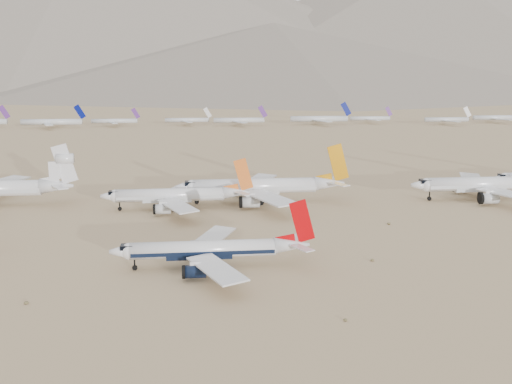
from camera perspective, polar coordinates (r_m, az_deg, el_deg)
The scene contains 9 objects.
ground at distance 121.54m, azimuth 0.64°, elevation -7.55°, with size 7000.00×7000.00×0.00m, color #9B7D5A.
main_airliner at distance 120.63m, azimuth -4.41°, elevation -5.76°, with size 40.81×39.86×14.40m.
row2_navy_widebody at distance 198.79m, azimuth 22.23°, elevation 0.72°, with size 49.72×48.62×17.69m.
row2_gold_tail at distance 179.28m, azimuth 0.58°, elevation 0.56°, with size 51.99×50.84×18.51m.
row2_orange_tail at distance 172.20m, azimuth -7.95°, elevation -0.33°, with size 42.97×42.03×15.33m.
distant_storage_row at distance 442.07m, azimuth 0.81°, elevation 7.25°, with size 603.80×52.87×15.92m.
mountain_range at distance 1770.15m, azimuth -3.36°, elevation 16.77°, with size 7354.00×3024.00×470.00m.
foothills at distance 1328.72m, azimuth 18.49°, elevation 12.48°, with size 4637.50×1395.00×155.00m.
desert_scrub at distance 93.98m, azimuth 0.50°, elevation -13.43°, with size 261.14×128.68×0.63m.
Camera 1 is at (-13.19, -113.81, 40.55)m, focal length 40.00 mm.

